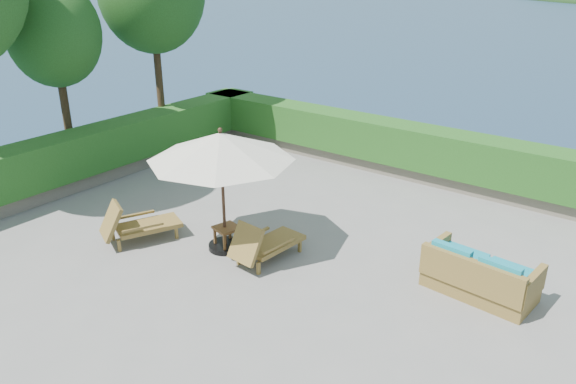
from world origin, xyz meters
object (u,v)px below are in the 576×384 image
Objects in this scene: patio_umbrella at (221,148)px; wicker_loveseat at (479,277)px; side_table at (227,231)px; lounge_right at (264,243)px; lounge_left at (137,224)px.

patio_umbrella is 4.95m from wicker_loveseat.
side_table is (0.04, 0.02, -1.67)m from patio_umbrella.
lounge_right is 0.87m from side_table.
side_table is at bearing 51.55° from lounge_left.
lounge_right is at bearing 44.22° from lounge_left.
wicker_loveseat is at bearing 44.06° from lounge_left.
wicker_loveseat is (4.42, 1.32, -0.04)m from side_table.
lounge_left is (-1.60, -0.82, -1.68)m from patio_umbrella.
side_table is 0.29× the size of wicker_loveseat.
wicker_loveseat is (4.45, 1.34, -1.71)m from patio_umbrella.
patio_umbrella is at bearing -149.01° from side_table.
lounge_left reaches higher than wicker_loveseat.
lounge_left is 1.06× the size of lounge_right.
wicker_loveseat reaches higher than lounge_right.
side_table is (1.64, 0.84, 0.02)m from lounge_left.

